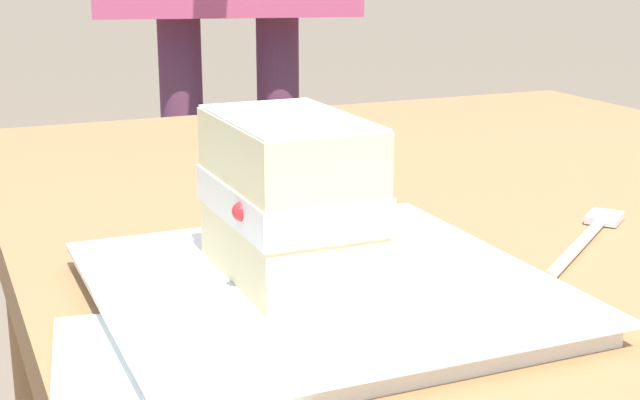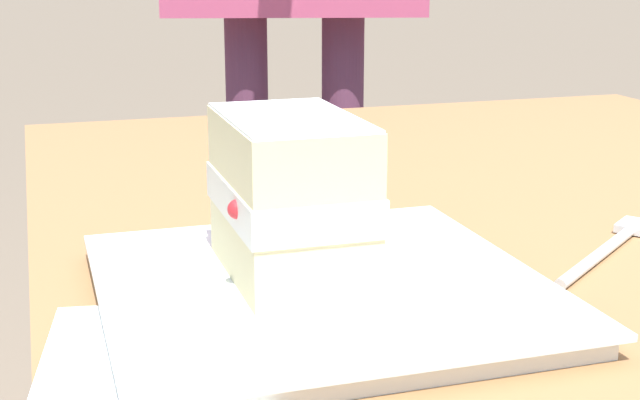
% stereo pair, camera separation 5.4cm
% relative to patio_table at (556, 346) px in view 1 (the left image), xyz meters
% --- Properties ---
extents(patio_table, '(1.16, 0.83, 0.71)m').
position_rel_patio_table_xyz_m(patio_table, '(0.00, 0.00, 0.00)').
color(patio_table, olive).
rests_on(patio_table, ground).
extents(dessert_plate, '(0.26, 0.26, 0.02)m').
position_rel_patio_table_xyz_m(dessert_plate, '(0.09, -0.25, 0.12)').
color(dessert_plate, white).
rests_on(dessert_plate, patio_table).
extents(cake_slice, '(0.12, 0.08, 0.10)m').
position_rel_patio_table_xyz_m(cake_slice, '(0.08, -0.26, 0.17)').
color(cake_slice, beige).
rests_on(cake_slice, dessert_plate).
extents(dessert_fork, '(0.12, 0.14, 0.01)m').
position_rel_patio_table_xyz_m(dessert_fork, '(0.06, -0.02, 0.11)').
color(dessert_fork, silver).
rests_on(dessert_fork, patio_table).
extents(paper_napkin, '(0.17, 0.14, 0.00)m').
position_rel_patio_table_xyz_m(paper_napkin, '(0.14, -0.36, 0.11)').
color(paper_napkin, white).
rests_on(paper_napkin, patio_table).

